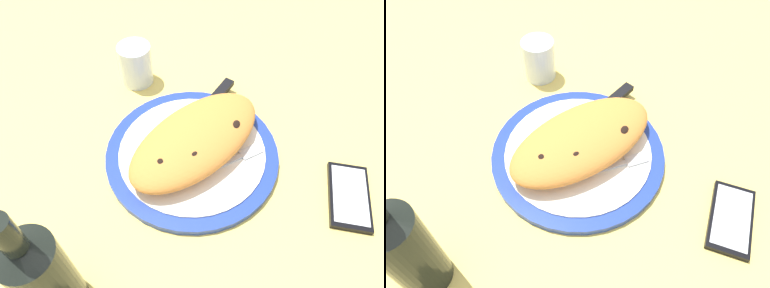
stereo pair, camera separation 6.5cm
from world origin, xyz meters
The scene contains 8 objects.
ground_plane centered at (0.00, 0.00, -1.50)cm, with size 150.00×150.00×3.00cm, color #EACC60.
plate centered at (0.00, 0.00, 0.78)cm, with size 31.47×31.47×1.63cm.
calzone centered at (0.82, 0.08, 4.43)cm, with size 30.14×18.40×5.59cm.
fork centered at (3.54, -5.87, 1.83)cm, with size 16.86×4.12×0.40cm.
knife centered at (9.39, 6.70, 2.13)cm, with size 22.81×10.01×1.20cm.
smartphone centered at (16.10, -22.97, 0.56)cm, with size 13.87×13.46×1.16cm.
water_glass centered at (2.89, 23.76, 3.85)cm, with size 6.86×6.86×8.85cm.
wine_bottle centered at (-29.66, -9.35, 9.72)cm, with size 6.99×6.99×23.99cm.
Camera 2 is at (-18.59, -35.86, 55.03)cm, focal length 34.47 mm.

